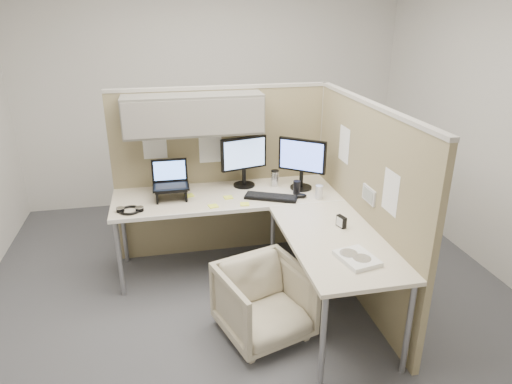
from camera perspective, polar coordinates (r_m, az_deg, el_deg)
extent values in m
plane|color=#44444A|center=(3.96, -0.69, -12.95)|extent=(4.50, 4.50, 0.00)
cube|color=#91845F|center=(4.38, -4.32, 2.31)|extent=(2.00, 0.05, 1.60)
cube|color=#A8A399|center=(4.17, -4.65, 12.90)|extent=(2.00, 0.06, 0.03)
cube|color=slate|center=(4.04, -7.85, 9.65)|extent=(1.20, 0.34, 0.34)
cube|color=gray|center=(3.87, -7.64, 9.12)|extent=(1.18, 0.01, 0.30)
plane|color=white|center=(4.21, -12.56, 6.06)|extent=(0.26, 0.00, 0.26)
plane|color=white|center=(4.25, -5.72, 5.64)|extent=(0.26, 0.00, 0.26)
cube|color=#91845F|center=(3.74, 13.21, -1.73)|extent=(0.05, 2.00, 1.60)
cube|color=#A8A399|center=(3.51, 14.37, 10.57)|extent=(0.06, 2.00, 0.03)
cube|color=#A8A399|center=(4.60, 8.12, 3.15)|extent=(0.06, 0.06, 1.60)
cube|color=silver|center=(3.55, 14.01, -0.35)|extent=(0.02, 0.20, 0.12)
cube|color=gray|center=(3.54, 13.80, -0.36)|extent=(0.00, 0.16, 0.09)
plane|color=white|center=(3.94, 10.96, 5.86)|extent=(0.00, 0.26, 0.26)
plane|color=white|center=(3.25, 16.47, -0.02)|extent=(0.00, 0.26, 0.26)
cube|color=beige|center=(4.07, -3.59, -0.50)|extent=(2.00, 0.68, 0.03)
cube|color=beige|center=(3.36, 9.88, -5.95)|extent=(0.68, 1.30, 0.03)
cube|color=white|center=(3.76, -2.83, -2.42)|extent=(2.00, 0.02, 0.03)
cylinder|color=gray|center=(3.96, -16.68, -8.02)|extent=(0.04, 0.04, 0.70)
cylinder|color=gray|center=(4.47, -16.21, -4.36)|extent=(0.04, 0.04, 0.70)
cylinder|color=gray|center=(3.00, 8.35, -18.01)|extent=(0.04, 0.04, 0.70)
cylinder|color=gray|center=(3.22, 18.50, -15.92)|extent=(0.04, 0.04, 0.70)
cylinder|color=gray|center=(4.03, 2.10, -6.44)|extent=(0.04, 0.04, 0.70)
imported|color=#C1B899|center=(3.41, 1.01, -13.17)|extent=(0.73, 0.71, 0.61)
cylinder|color=black|center=(4.25, -1.49, 0.89)|extent=(0.20, 0.20, 0.02)
cylinder|color=black|center=(4.23, -1.50, 1.94)|extent=(0.04, 0.04, 0.15)
cube|color=black|center=(4.15, -1.53, 4.86)|extent=(0.43, 0.14, 0.30)
cube|color=#8DB2F5|center=(4.14, -1.42, 4.79)|extent=(0.39, 0.10, 0.26)
cylinder|color=black|center=(4.21, 5.63, 0.58)|extent=(0.20, 0.20, 0.02)
cylinder|color=black|center=(4.18, 5.67, 1.63)|extent=(0.04, 0.04, 0.15)
cube|color=black|center=(4.11, 5.79, 4.57)|extent=(0.37, 0.29, 0.30)
cube|color=#5775EC|center=(4.09, 5.69, 4.50)|extent=(0.32, 0.25, 0.26)
cube|color=black|center=(3.99, -10.58, 0.48)|extent=(0.27, 0.22, 0.01)
cube|color=black|center=(4.01, -12.28, -0.29)|extent=(0.02, 0.20, 0.11)
cube|color=black|center=(4.01, -8.79, -0.02)|extent=(0.02, 0.20, 0.11)
cube|color=black|center=(3.98, -10.59, 0.68)|extent=(0.31, 0.22, 0.02)
cube|color=black|center=(4.07, -10.76, 2.71)|extent=(0.31, 0.05, 0.20)
cube|color=#598CF2|center=(4.06, -10.75, 2.66)|extent=(0.27, 0.04, 0.16)
cube|color=black|center=(3.97, 1.90, -0.65)|extent=(0.48, 0.33, 0.02)
ellipsoid|color=black|center=(4.00, 5.64, -0.46)|extent=(0.11, 0.09, 0.04)
cylinder|color=silver|center=(4.23, 2.37, 1.68)|extent=(0.07, 0.07, 0.14)
cylinder|color=black|center=(4.20, 2.38, 2.66)|extent=(0.07, 0.07, 0.01)
cylinder|color=silver|center=(3.99, 7.90, -0.01)|extent=(0.07, 0.07, 0.12)
cylinder|color=black|center=(4.07, 5.12, 0.59)|extent=(0.07, 0.07, 0.12)
cube|color=#F0FF43|center=(3.85, -1.42, -1.52)|extent=(0.09, 0.09, 0.01)
cube|color=#F0FF43|center=(4.07, -8.34, -0.43)|extent=(0.09, 0.09, 0.01)
cube|color=#F0FF43|center=(3.99, -3.49, -0.67)|extent=(0.08, 0.08, 0.01)
cube|color=#F0FF43|center=(3.83, -5.37, -1.76)|extent=(0.09, 0.09, 0.01)
torus|color=black|center=(3.85, -15.47, -2.20)|extent=(0.19, 0.19, 0.02)
cylinder|color=black|center=(3.86, -16.60, -2.15)|extent=(0.07, 0.07, 0.03)
cylinder|color=black|center=(3.84, -14.35, -2.09)|extent=(0.07, 0.07, 0.03)
cube|color=white|center=(3.09, 12.52, -8.10)|extent=(0.27, 0.31, 0.03)
cylinder|color=silver|center=(3.07, 13.11, -8.06)|extent=(0.12, 0.12, 0.00)
cylinder|color=silver|center=(3.11, 11.50, -7.46)|extent=(0.12, 0.12, 0.00)
cube|color=black|center=(3.50, 10.62, -3.66)|extent=(0.06, 0.09, 0.09)
cube|color=white|center=(3.49, 10.39, -3.72)|extent=(0.02, 0.07, 0.07)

